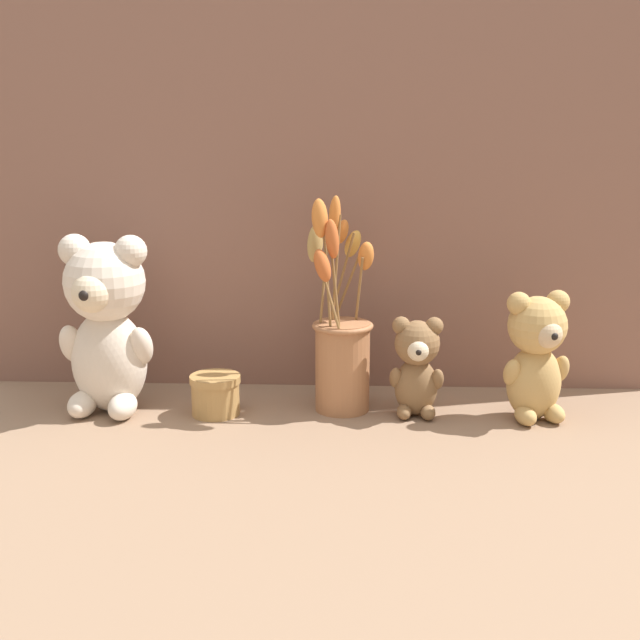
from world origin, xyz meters
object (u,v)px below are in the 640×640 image
(decorative_tin_tall, at_px, (216,394))
(flower_vase, at_px, (341,344))
(teddy_bear_large, at_px, (106,321))
(teddy_bear_medium, at_px, (536,353))
(teddy_bear_small, at_px, (417,365))

(decorative_tin_tall, bearing_deg, flower_vase, 8.43)
(teddy_bear_large, xyz_separation_m, flower_vase, (0.38, 0.02, -0.04))
(teddy_bear_medium, relative_size, flower_vase, 0.59)
(flower_vase, bearing_deg, teddy_bear_medium, -6.08)
(teddy_bear_small, relative_size, decorative_tin_tall, 1.99)
(teddy_bear_large, distance_m, flower_vase, 0.39)
(flower_vase, height_order, decorative_tin_tall, flower_vase)
(teddy_bear_small, height_order, decorative_tin_tall, teddy_bear_small)
(teddy_bear_small, distance_m, decorative_tin_tall, 0.33)
(teddy_bear_large, bearing_deg, decorative_tin_tall, -1.94)
(teddy_bear_large, height_order, teddy_bear_small, teddy_bear_large)
(teddy_bear_medium, xyz_separation_m, decorative_tin_tall, (-0.52, 0.00, -0.08))
(teddy_bear_large, bearing_deg, flower_vase, 3.65)
(teddy_bear_medium, distance_m, flower_vase, 0.31)
(teddy_bear_large, height_order, decorative_tin_tall, teddy_bear_large)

